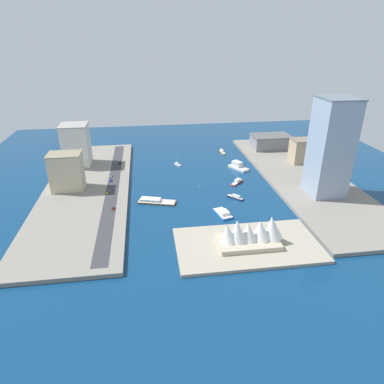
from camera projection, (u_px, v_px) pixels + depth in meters
ground_plane at (199, 184)px, 302.37m from camera, size 440.00×440.00×0.00m
quay_west at (302, 177)px, 314.08m from camera, size 70.00×240.00×2.82m
quay_east at (87, 189)px, 289.47m from camera, size 70.00×240.00×2.82m
peninsula_point at (248, 245)px, 213.48m from camera, size 89.75×49.71×2.00m
road_strip at (113, 186)px, 291.61m from camera, size 9.84×228.00×0.15m
ferry_white_commuter at (238, 166)px, 335.74m from camera, size 18.21×22.76×7.20m
sailboat_small_white at (178, 164)px, 344.93m from camera, size 6.59×9.14×12.34m
patrol_launch_navy at (235, 197)px, 275.26m from camera, size 11.81×12.54×3.35m
water_taxi_orange at (222, 152)px, 381.84m from camera, size 4.20×16.23×2.95m
catamaran_blue at (223, 213)px, 250.55m from camera, size 12.40×19.72×3.79m
barge_flat_brown at (155, 201)px, 268.63m from camera, size 31.02×16.96×3.42m
tugboat_red at (237, 182)px, 303.46m from camera, size 13.70×14.48×3.58m
office_block_beige at (67, 172)px, 279.92m from camera, size 26.54×19.60×31.00m
tower_tall_glass at (331, 148)px, 263.51m from camera, size 27.22×29.06×76.71m
hotel_broad_white at (76, 145)px, 331.76m from camera, size 25.82×25.97×40.22m
warehouse_low_gray at (271, 142)px, 385.95m from camera, size 42.70×27.93×14.74m
apartment_midrise_tan at (306, 150)px, 342.06m from camera, size 30.31×18.58×23.67m
hatchback_blue at (110, 180)px, 300.82m from camera, size 1.95×4.73×1.60m
pickup_red at (113, 208)px, 252.96m from camera, size 2.08×4.33×1.56m
suv_black at (120, 163)px, 341.03m from camera, size 2.09×4.74×1.56m
van_white at (111, 176)px, 310.41m from camera, size 1.89×4.46×1.62m
taxi_yellow_cab at (107, 192)px, 278.22m from camera, size 2.12×4.79×1.70m
traffic_light_waterfront at (121, 168)px, 319.01m from camera, size 0.36×0.36×6.50m
opera_landmark at (251, 233)px, 209.97m from camera, size 40.95×22.13×19.11m
park_tree_cluster at (312, 175)px, 298.45m from camera, size 10.40×17.75×8.58m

